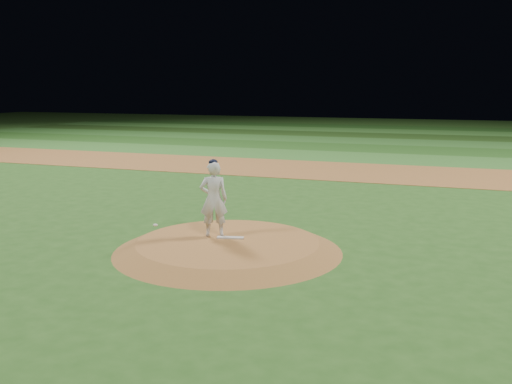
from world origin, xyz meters
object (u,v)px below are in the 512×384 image
(pitcher_on_mound, at_px, (214,199))
(pitchers_mound, at_px, (228,246))
(pitching_rubber, at_px, (230,238))
(rosin_bag, at_px, (155,225))

(pitcher_on_mound, bearing_deg, pitchers_mound, -31.78)
(pitching_rubber, relative_size, rosin_bag, 5.05)
(pitching_rubber, xyz_separation_m, rosin_bag, (-2.34, 0.44, 0.02))
(pitching_rubber, height_order, rosin_bag, rosin_bag)
(pitchers_mound, xyz_separation_m, rosin_bag, (-2.37, 0.68, 0.16))
(rosin_bag, xyz_separation_m, pitcher_on_mound, (1.87, -0.37, 0.91))
(pitchers_mound, height_order, pitching_rubber, pitching_rubber)
(pitchers_mound, height_order, pitcher_on_mound, pitcher_on_mound)
(pitchers_mound, distance_m, pitcher_on_mound, 1.22)
(pitching_rubber, bearing_deg, pitchers_mound, -95.57)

